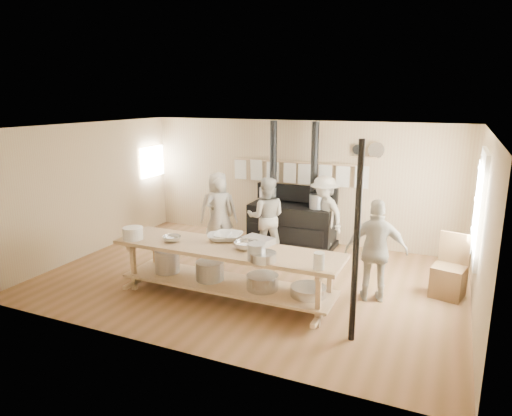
# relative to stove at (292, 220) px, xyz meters

# --- Properties ---
(ground) EXTENTS (7.00, 7.00, 0.00)m
(ground) POSITION_rel_stove_xyz_m (0.01, -2.12, -0.52)
(ground) COLOR brown
(ground) RESTS_ON ground
(room_shell) EXTENTS (7.00, 7.00, 7.00)m
(room_shell) POSITION_rel_stove_xyz_m (0.01, -2.12, 1.10)
(room_shell) COLOR tan
(room_shell) RESTS_ON ground
(window_right) EXTENTS (0.09, 1.50, 1.65)m
(window_right) POSITION_rel_stove_xyz_m (3.48, -1.52, 0.98)
(window_right) COLOR beige
(window_right) RESTS_ON ground
(left_opening) EXTENTS (0.00, 0.90, 0.90)m
(left_opening) POSITION_rel_stove_xyz_m (-3.44, -0.12, 1.08)
(left_opening) COLOR white
(left_opening) RESTS_ON ground
(stove) EXTENTS (1.90, 0.75, 2.60)m
(stove) POSITION_rel_stove_xyz_m (0.00, 0.00, 0.00)
(stove) COLOR black
(stove) RESTS_ON ground
(towel_rail) EXTENTS (3.00, 0.04, 0.47)m
(towel_rail) POSITION_rel_stove_xyz_m (0.01, 0.28, 1.03)
(towel_rail) COLOR #9F855B
(towel_rail) RESTS_ON ground
(back_wall_shelf) EXTENTS (0.63, 0.14, 0.32)m
(back_wall_shelf) POSITION_rel_stove_xyz_m (1.47, 0.32, 1.48)
(back_wall_shelf) COLOR #9F855B
(back_wall_shelf) RESTS_ON ground
(prep_table) EXTENTS (3.60, 0.90, 0.85)m
(prep_table) POSITION_rel_stove_xyz_m (-0.00, -3.02, -0.00)
(prep_table) COLOR #9F855B
(prep_table) RESTS_ON ground
(support_post) EXTENTS (0.08, 0.08, 2.60)m
(support_post) POSITION_rel_stove_xyz_m (2.06, -3.47, 0.78)
(support_post) COLOR black
(support_post) RESTS_ON ground
(cook_far_left) EXTENTS (0.66, 0.64, 1.54)m
(cook_far_left) POSITION_rel_stove_xyz_m (-1.17, -1.07, 0.25)
(cook_far_left) COLOR #B9B3A4
(cook_far_left) RESTS_ON ground
(cook_left) EXTENTS (0.92, 0.82, 1.57)m
(cook_left) POSITION_rel_stove_xyz_m (-0.22, -0.89, 0.26)
(cook_left) COLOR #B9B3A4
(cook_left) RESTS_ON ground
(cook_center) EXTENTS (0.92, 0.78, 1.60)m
(cook_center) POSITION_rel_stove_xyz_m (-1.28, -0.89, 0.28)
(cook_center) COLOR #B9B3A4
(cook_center) RESTS_ON ground
(cook_right) EXTENTS (1.01, 0.62, 1.60)m
(cook_right) POSITION_rel_stove_xyz_m (2.11, -2.14, 0.28)
(cook_right) COLOR #B9B3A4
(cook_right) RESTS_ON ground
(cook_by_window) EXTENTS (1.16, 1.03, 1.56)m
(cook_by_window) POSITION_rel_stove_xyz_m (0.74, -0.17, 0.26)
(cook_by_window) COLOR #B9B3A4
(cook_by_window) RESTS_ON ground
(chair) EXTENTS (0.56, 0.56, 1.00)m
(chair) POSITION_rel_stove_xyz_m (3.16, -1.52, -0.23)
(chair) COLOR brown
(chair) RESTS_ON ground
(bowl_white_a) EXTENTS (0.53, 0.53, 0.10)m
(bowl_white_a) POSITION_rel_stove_xyz_m (-0.24, -2.76, 0.38)
(bowl_white_a) COLOR white
(bowl_white_a) RESTS_ON prep_table
(bowl_steel_a) EXTENTS (0.37, 0.37, 0.09)m
(bowl_steel_a) POSITION_rel_stove_xyz_m (-0.91, -3.12, 0.37)
(bowl_steel_a) COLOR silver
(bowl_steel_a) RESTS_ON prep_table
(bowl_white_b) EXTENTS (0.52, 0.52, 0.11)m
(bowl_white_b) POSITION_rel_stove_xyz_m (-0.13, -2.69, 0.39)
(bowl_white_b) COLOR white
(bowl_white_b) RESTS_ON prep_table
(bowl_steel_b) EXTENTS (0.40, 0.40, 0.12)m
(bowl_steel_b) POSITION_rel_stove_xyz_m (0.33, -2.99, 0.39)
(bowl_steel_b) COLOR silver
(bowl_steel_b) RESTS_ON prep_table
(roasting_pan) EXTENTS (0.53, 0.42, 0.10)m
(roasting_pan) POSITION_rel_stove_xyz_m (0.39, -2.69, 0.38)
(roasting_pan) COLOR #B2B2B7
(roasting_pan) RESTS_ON prep_table
(mixing_bowl_large) EXTENTS (0.50, 0.50, 0.12)m
(mixing_bowl_large) POSITION_rel_stove_xyz_m (0.75, -3.35, 0.39)
(mixing_bowl_large) COLOR silver
(mixing_bowl_large) RESTS_ON prep_table
(bucket_galv) EXTENTS (0.26, 0.26, 0.24)m
(bucket_galv) POSITION_rel_stove_xyz_m (0.65, -3.35, 0.45)
(bucket_galv) COLOR gray
(bucket_galv) RESTS_ON prep_table
(deep_bowl_enamel) EXTENTS (0.41, 0.41, 0.20)m
(deep_bowl_enamel) POSITION_rel_stove_xyz_m (-1.54, -3.28, 0.43)
(deep_bowl_enamel) COLOR white
(deep_bowl_enamel) RESTS_ON prep_table
(pitcher) EXTENTS (0.19, 0.19, 0.23)m
(pitcher) POSITION_rel_stove_xyz_m (1.56, -3.35, 0.44)
(pitcher) COLOR white
(pitcher) RESTS_ON prep_table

